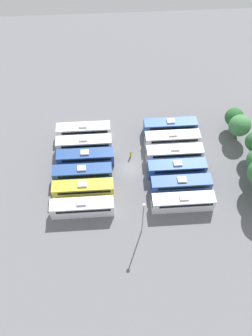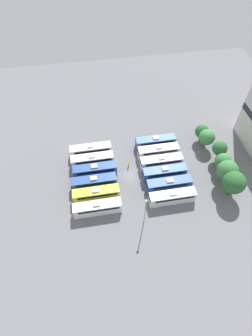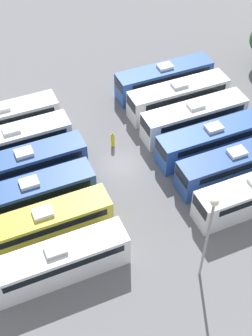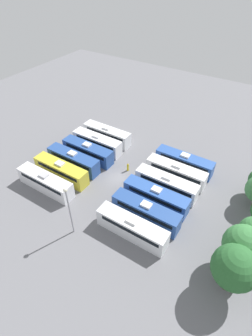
{
  "view_description": "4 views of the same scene",
  "coord_description": "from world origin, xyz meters",
  "px_view_note": "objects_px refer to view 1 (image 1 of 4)",
  "views": [
    {
      "loc": [
        38.07,
        -3.27,
        52.2
      ],
      "look_at": [
        1.38,
        -0.87,
        2.06
      ],
      "focal_mm": 35.0,
      "sensor_mm": 36.0,
      "label": 1
    },
    {
      "loc": [
        40.35,
        -7.69,
        54.56
      ],
      "look_at": [
        -0.91,
        -0.66,
        2.15
      ],
      "focal_mm": 28.0,
      "sensor_mm": 36.0,
      "label": 2
    },
    {
      "loc": [
        29.37,
        -12.05,
        32.45
      ],
      "look_at": [
        1.75,
        -0.21,
        1.42
      ],
      "focal_mm": 50.0,
      "sensor_mm": 36.0,
      "label": 3
    },
    {
      "loc": [
        29.67,
        20.84,
        33.12
      ],
      "look_at": [
        -0.51,
        1.48,
        2.85
      ],
      "focal_mm": 28.0,
      "sensor_mm": 36.0,
      "label": 4
    }
  ],
  "objects_px": {
    "bus_2": "(86,157)",
    "bus_5": "(83,207)",
    "bus_1": "(84,144)",
    "bus_11": "(183,202)",
    "bus_3": "(83,173)",
    "bus_4": "(83,189)",
    "tree_1": "(240,125)",
    "bus_6": "(170,126)",
    "light_pole": "(143,214)",
    "bus_10": "(181,184)",
    "bus_7": "(172,139)",
    "bus_8": "(174,153)",
    "bus_9": "(177,168)",
    "worker_person": "(131,154)",
    "tree_0": "(234,117)",
    "bus_0": "(84,131)"
  },
  "relations": [
    {
      "from": "bus_2",
      "to": "bus_4",
      "type": "distance_m",
      "value": 7.3
    },
    {
      "from": "tree_0",
      "to": "bus_1",
      "type": "bearing_deg",
      "value": -83.19
    },
    {
      "from": "bus_3",
      "to": "bus_4",
      "type": "distance_m",
      "value": 3.56
    },
    {
      "from": "bus_1",
      "to": "bus_8",
      "type": "height_order",
      "value": "same"
    },
    {
      "from": "bus_10",
      "to": "bus_6",
      "type": "bearing_deg",
      "value": 179.47
    },
    {
      "from": "bus_2",
      "to": "bus_3",
      "type": "distance_m",
      "value": 3.78
    },
    {
      "from": "tree_0",
      "to": "worker_person",
      "type": "bearing_deg",
      "value": -74.14
    },
    {
      "from": "bus_8",
      "to": "bus_9",
      "type": "height_order",
      "value": "same"
    },
    {
      "from": "tree_1",
      "to": "bus_6",
      "type": "bearing_deg",
      "value": -101.25
    },
    {
      "from": "bus_0",
      "to": "bus_10",
      "type": "distance_m",
      "value": 23.26
    },
    {
      "from": "bus_5",
      "to": "bus_1",
      "type": "bearing_deg",
      "value": 179.37
    },
    {
      "from": "bus_1",
      "to": "bus_8",
      "type": "xyz_separation_m",
      "value": [
        3.61,
        17.86,
        0.0
      ]
    },
    {
      "from": "bus_5",
      "to": "bus_7",
      "type": "height_order",
      "value": "same"
    },
    {
      "from": "bus_7",
      "to": "bus_8",
      "type": "relative_size",
      "value": 1.0
    },
    {
      "from": "bus_1",
      "to": "bus_7",
      "type": "height_order",
      "value": "same"
    },
    {
      "from": "bus_6",
      "to": "tree_1",
      "type": "distance_m",
      "value": 14.01
    },
    {
      "from": "bus_10",
      "to": "worker_person",
      "type": "relative_size",
      "value": 6.29
    },
    {
      "from": "bus_9",
      "to": "bus_11",
      "type": "relative_size",
      "value": 1.0
    },
    {
      "from": "bus_6",
      "to": "bus_7",
      "type": "bearing_deg",
      "value": -1.73
    },
    {
      "from": "bus_5",
      "to": "tree_0",
      "type": "distance_m",
      "value": 36.5
    },
    {
      "from": "bus_2",
      "to": "light_pole",
      "type": "xyz_separation_m",
      "value": [
        15.49,
        9.63,
        4.37
      ]
    },
    {
      "from": "worker_person",
      "to": "tree_0",
      "type": "distance_m",
      "value": 23.11
    },
    {
      "from": "bus_2",
      "to": "bus_7",
      "type": "distance_m",
      "value": 18.03
    },
    {
      "from": "worker_person",
      "to": "light_pole",
      "type": "height_order",
      "value": "light_pole"
    },
    {
      "from": "bus_6",
      "to": "bus_10",
      "type": "xyz_separation_m",
      "value": [
        14.73,
        -0.14,
        0.0
      ]
    },
    {
      "from": "bus_4",
      "to": "tree_0",
      "type": "xyz_separation_m",
      "value": [
        -14.56,
        31.38,
        1.8
      ]
    },
    {
      "from": "bus_10",
      "to": "light_pole",
      "type": "height_order",
      "value": "light_pole"
    },
    {
      "from": "bus_2",
      "to": "bus_3",
      "type": "bearing_deg",
      "value": -8.1
    },
    {
      "from": "bus_6",
      "to": "tree_0",
      "type": "xyz_separation_m",
      "value": [
        -0.02,
        13.24,
        1.8
      ]
    },
    {
      "from": "tree_0",
      "to": "bus_6",
      "type": "bearing_deg",
      "value": -89.9
    },
    {
      "from": "bus_4",
      "to": "light_pole",
      "type": "relative_size",
      "value": 1.21
    },
    {
      "from": "bus_1",
      "to": "bus_9",
      "type": "xyz_separation_m",
      "value": [
        7.28,
        17.76,
        0.0
      ]
    },
    {
      "from": "bus_2",
      "to": "bus_11",
      "type": "relative_size",
      "value": 1.0
    },
    {
      "from": "bus_7",
      "to": "bus_1",
      "type": "bearing_deg",
      "value": -89.59
    },
    {
      "from": "bus_10",
      "to": "worker_person",
      "type": "height_order",
      "value": "bus_10"
    },
    {
      "from": "bus_11",
      "to": "bus_1",
      "type": "bearing_deg",
      "value": -129.76
    },
    {
      "from": "bus_1",
      "to": "bus_11",
      "type": "xyz_separation_m",
      "value": [
        14.71,
        17.69,
        0.0
      ]
    },
    {
      "from": "bus_5",
      "to": "bus_7",
      "type": "bearing_deg",
      "value": 129.15
    },
    {
      "from": "bus_2",
      "to": "bus_11",
      "type": "bearing_deg",
      "value": 57.2
    },
    {
      "from": "bus_9",
      "to": "light_pole",
      "type": "relative_size",
      "value": 1.21
    },
    {
      "from": "bus_8",
      "to": "bus_9",
      "type": "relative_size",
      "value": 1.0
    },
    {
      "from": "bus_6",
      "to": "tree_0",
      "type": "relative_size",
      "value": 2.03
    },
    {
      "from": "bus_4",
      "to": "light_pole",
      "type": "xyz_separation_m",
      "value": [
        8.2,
        10.0,
        4.37
      ]
    },
    {
      "from": "bus_1",
      "to": "bus_3",
      "type": "xyz_separation_m",
      "value": [
        7.26,
        -0.21,
        0.0
      ]
    },
    {
      "from": "bus_9",
      "to": "bus_10",
      "type": "height_order",
      "value": "same"
    },
    {
      "from": "bus_5",
      "to": "bus_9",
      "type": "height_order",
      "value": "same"
    },
    {
      "from": "bus_2",
      "to": "bus_5",
      "type": "height_order",
      "value": "same"
    },
    {
      "from": "bus_5",
      "to": "worker_person",
      "type": "height_order",
      "value": "bus_5"
    },
    {
      "from": "bus_9",
      "to": "bus_1",
      "type": "bearing_deg",
      "value": -112.3
    },
    {
      "from": "bus_6",
      "to": "tree_1",
      "type": "bearing_deg",
      "value": 78.75
    }
  ]
}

